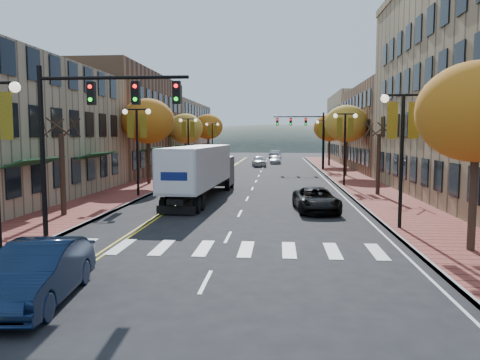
# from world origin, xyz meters

# --- Properties ---
(ground) EXTENTS (200.00, 200.00, 0.00)m
(ground) POSITION_xyz_m (0.00, 0.00, 0.00)
(ground) COLOR black
(ground) RESTS_ON ground
(sidewalk_left) EXTENTS (4.00, 85.00, 0.15)m
(sidewalk_left) POSITION_xyz_m (-9.00, 32.50, 0.07)
(sidewalk_left) COLOR brown
(sidewalk_left) RESTS_ON ground
(sidewalk_right) EXTENTS (4.00, 85.00, 0.15)m
(sidewalk_right) POSITION_xyz_m (9.00, 32.50, 0.07)
(sidewalk_right) COLOR brown
(sidewalk_right) RESTS_ON ground
(building_left_mid) EXTENTS (12.00, 24.00, 11.00)m
(building_left_mid) POSITION_xyz_m (-17.00, 36.00, 5.50)
(building_left_mid) COLOR brown
(building_left_mid) RESTS_ON ground
(building_left_far) EXTENTS (12.00, 26.00, 9.50)m
(building_left_far) POSITION_xyz_m (-17.00, 61.00, 4.75)
(building_left_far) COLOR #9E8966
(building_left_far) RESTS_ON ground
(building_right_mid) EXTENTS (15.00, 24.00, 10.00)m
(building_right_mid) POSITION_xyz_m (18.50, 42.00, 5.00)
(building_right_mid) COLOR brown
(building_right_mid) RESTS_ON ground
(building_right_far) EXTENTS (15.00, 20.00, 11.00)m
(building_right_far) POSITION_xyz_m (18.50, 64.00, 5.50)
(building_right_far) COLOR #9E8966
(building_right_far) RESTS_ON ground
(tree_left_a) EXTENTS (0.28, 0.28, 4.20)m
(tree_left_a) POSITION_xyz_m (-9.00, 8.00, 2.25)
(tree_left_a) COLOR #382619
(tree_left_a) RESTS_ON sidewalk_left
(tree_left_b) EXTENTS (4.48, 4.48, 7.21)m
(tree_left_b) POSITION_xyz_m (-9.00, 24.00, 5.45)
(tree_left_b) COLOR #382619
(tree_left_b) RESTS_ON sidewalk_left
(tree_left_c) EXTENTS (4.16, 4.16, 6.69)m
(tree_left_c) POSITION_xyz_m (-9.00, 40.00, 5.05)
(tree_left_c) COLOR #382619
(tree_left_c) RESTS_ON sidewalk_left
(tree_left_d) EXTENTS (4.61, 4.61, 7.42)m
(tree_left_d) POSITION_xyz_m (-9.00, 58.00, 5.60)
(tree_left_d) COLOR #382619
(tree_left_d) RESTS_ON sidewalk_left
(tree_right_a) EXTENTS (4.16, 4.16, 6.69)m
(tree_right_a) POSITION_xyz_m (9.00, 2.00, 5.05)
(tree_right_a) COLOR #382619
(tree_right_a) RESTS_ON sidewalk_right
(tree_right_b) EXTENTS (0.28, 0.28, 4.20)m
(tree_right_b) POSITION_xyz_m (9.00, 18.00, 2.25)
(tree_right_b) COLOR #382619
(tree_right_b) RESTS_ON sidewalk_right
(tree_right_c) EXTENTS (4.48, 4.48, 7.21)m
(tree_right_c) POSITION_xyz_m (9.00, 34.00, 5.45)
(tree_right_c) COLOR #382619
(tree_right_c) RESTS_ON sidewalk_right
(tree_right_d) EXTENTS (4.35, 4.35, 7.00)m
(tree_right_d) POSITION_xyz_m (9.00, 50.00, 5.29)
(tree_right_d) COLOR #382619
(tree_right_d) RESTS_ON sidewalk_right
(lamp_left_b) EXTENTS (1.96, 0.36, 6.05)m
(lamp_left_b) POSITION_xyz_m (-7.50, 16.00, 4.29)
(lamp_left_b) COLOR black
(lamp_left_b) RESTS_ON ground
(lamp_left_c) EXTENTS (1.96, 0.36, 6.05)m
(lamp_left_c) POSITION_xyz_m (-7.50, 34.00, 4.29)
(lamp_left_c) COLOR black
(lamp_left_c) RESTS_ON ground
(lamp_left_d) EXTENTS (1.96, 0.36, 6.05)m
(lamp_left_d) POSITION_xyz_m (-7.50, 52.00, 4.29)
(lamp_left_d) COLOR black
(lamp_left_d) RESTS_ON ground
(lamp_right_a) EXTENTS (1.96, 0.36, 6.05)m
(lamp_right_a) POSITION_xyz_m (7.50, 6.00, 4.29)
(lamp_right_a) COLOR black
(lamp_right_a) RESTS_ON ground
(lamp_right_b) EXTENTS (1.96, 0.36, 6.05)m
(lamp_right_b) POSITION_xyz_m (7.50, 24.00, 4.29)
(lamp_right_b) COLOR black
(lamp_right_b) RESTS_ON ground
(lamp_right_c) EXTENTS (1.96, 0.36, 6.05)m
(lamp_right_c) POSITION_xyz_m (7.50, 42.00, 4.29)
(lamp_right_c) COLOR black
(lamp_right_c) RESTS_ON ground
(traffic_mast_near) EXTENTS (6.10, 0.35, 7.00)m
(traffic_mast_near) POSITION_xyz_m (-5.48, 3.00, 4.92)
(traffic_mast_near) COLOR black
(traffic_mast_near) RESTS_ON ground
(traffic_mast_far) EXTENTS (6.10, 0.34, 7.00)m
(traffic_mast_far) POSITION_xyz_m (5.48, 42.00, 4.92)
(traffic_mast_far) COLOR black
(traffic_mast_far) RESTS_ON ground
(semi_truck) EXTENTS (2.94, 14.30, 3.55)m
(semi_truck) POSITION_xyz_m (-2.98, 15.59, 2.08)
(semi_truck) COLOR black
(semi_truck) RESTS_ON ground
(navy_sedan) EXTENTS (2.10, 4.79, 1.53)m
(navy_sedan) POSITION_xyz_m (-4.00, -3.99, 0.77)
(navy_sedan) COLOR black
(navy_sedan) RESTS_ON ground
(black_suv) EXTENTS (2.62, 4.99, 1.34)m
(black_suv) POSITION_xyz_m (4.19, 11.01, 0.67)
(black_suv) COLOR black
(black_suv) RESTS_ON ground
(car_far_white) EXTENTS (2.29, 4.62, 1.51)m
(car_far_white) POSITION_xyz_m (-0.61, 48.81, 0.76)
(car_far_white) COLOR silver
(car_far_white) RESTS_ON ground
(car_far_silver) EXTENTS (1.68, 4.08, 1.18)m
(car_far_silver) POSITION_xyz_m (1.59, 55.46, 0.59)
(car_far_silver) COLOR #B8B8C1
(car_far_silver) RESTS_ON ground
(car_far_oncoming) EXTENTS (2.34, 5.05, 1.60)m
(car_far_oncoming) POSITION_xyz_m (1.46, 69.30, 0.80)
(car_far_oncoming) COLOR #B0AFB7
(car_far_oncoming) RESTS_ON ground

